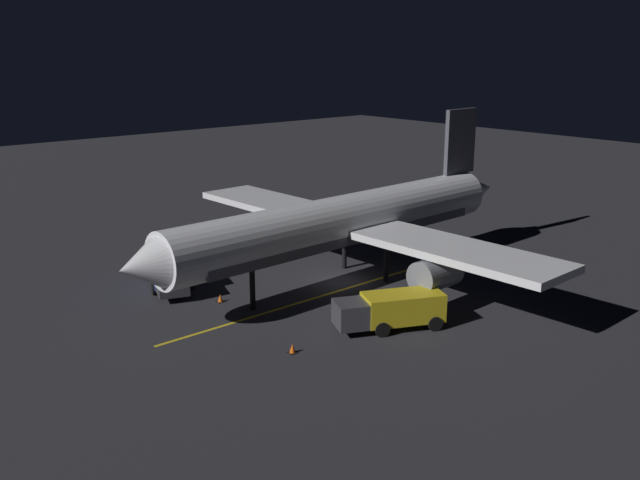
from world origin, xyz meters
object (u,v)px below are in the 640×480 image
(airliner, at_px, (347,222))
(ground_crew_worker, at_px, (192,277))
(traffic_cone_near_right, at_px, (220,298))
(baggage_truck, at_px, (166,272))
(catering_truck, at_px, (392,310))
(traffic_cone_near_left, at_px, (292,349))

(airliner, bearing_deg, ground_crew_worker, 59.00)
(airliner, height_order, traffic_cone_near_right, airliner)
(baggage_truck, relative_size, catering_truck, 0.95)
(baggage_truck, distance_m, traffic_cone_near_right, 4.95)
(baggage_truck, bearing_deg, airliner, -122.64)
(airliner, relative_size, catering_truck, 5.16)
(airliner, bearing_deg, catering_truck, 153.73)
(airliner, height_order, catering_truck, airliner)
(traffic_cone_near_left, xyz_separation_m, traffic_cone_near_right, (9.35, -1.37, 0.00))
(airliner, bearing_deg, traffic_cone_near_left, 123.36)
(traffic_cone_near_left, bearing_deg, airliner, -56.64)
(airliner, distance_m, baggage_truck, 13.16)
(traffic_cone_near_left, height_order, traffic_cone_near_right, same)
(airliner, relative_size, ground_crew_worker, 20.19)
(airliner, relative_size, traffic_cone_near_left, 63.89)
(traffic_cone_near_right, bearing_deg, ground_crew_worker, 0.53)
(baggage_truck, bearing_deg, traffic_cone_near_left, 179.93)
(baggage_truck, bearing_deg, catering_truck, -156.40)
(catering_truck, bearing_deg, traffic_cone_near_left, 79.54)
(catering_truck, relative_size, traffic_cone_near_right, 12.39)
(baggage_truck, bearing_deg, ground_crew_worker, -132.70)
(airliner, xyz_separation_m, ground_crew_worker, (5.67, 9.44, -3.46))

